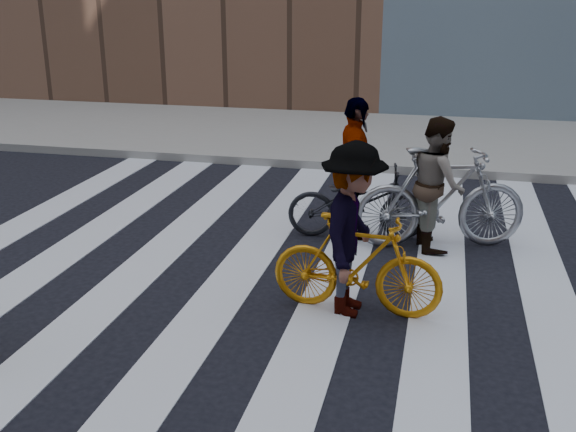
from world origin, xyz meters
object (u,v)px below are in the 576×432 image
(bike_silver_mid, at_px, (440,198))
(rider_right, at_px, (353,230))
(bike_yellow_right, at_px, (357,265))
(rider_rear, at_px, (355,169))
(rider_mid, at_px, (437,183))
(bike_dark_rear, at_px, (357,203))

(bike_silver_mid, height_order, rider_right, rider_right)
(bike_yellow_right, relative_size, rider_right, 0.98)
(rider_rear, bearing_deg, bike_yellow_right, -179.63)
(bike_silver_mid, bearing_deg, rider_mid, 74.26)
(rider_mid, bearing_deg, rider_rear, 67.82)
(bike_silver_mid, distance_m, bike_yellow_right, 2.12)
(rider_right, bearing_deg, rider_rear, 11.20)
(bike_yellow_right, bearing_deg, rider_mid, -15.48)
(bike_yellow_right, distance_m, rider_right, 0.35)
(bike_silver_mid, bearing_deg, rider_right, 142.48)
(bike_silver_mid, bearing_deg, bike_yellow_right, 143.74)
(bike_yellow_right, height_order, rider_right, rider_right)
(bike_silver_mid, distance_m, bike_dark_rear, 1.03)
(bike_dark_rear, distance_m, rider_rear, 0.44)
(bike_yellow_right, height_order, bike_dark_rear, bike_yellow_right)
(bike_silver_mid, distance_m, rider_rear, 1.10)
(bike_silver_mid, distance_m, rider_right, 2.14)
(rider_mid, distance_m, rider_right, 2.11)
(rider_right, bearing_deg, bike_silver_mid, -18.02)
(bike_silver_mid, height_order, bike_yellow_right, bike_silver_mid)
(bike_silver_mid, relative_size, bike_dark_rear, 1.19)
(rider_mid, height_order, rider_rear, rider_rear)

